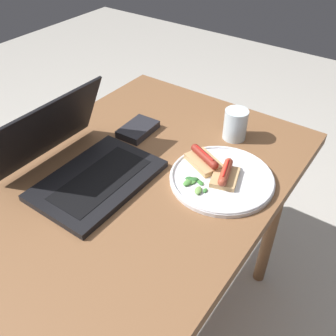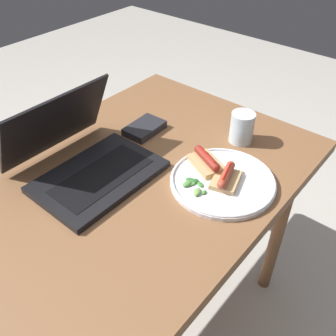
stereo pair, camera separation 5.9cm
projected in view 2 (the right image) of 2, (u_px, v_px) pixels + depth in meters
name	position (u px, v px, depth m)	size (l,w,h in m)	color
ground_plane	(145.00, 314.00, 1.50)	(6.00, 6.00, 0.00)	#B7B2A8
desk	(136.00, 196.00, 1.09)	(1.03, 0.75, 0.74)	brown
laptop	(86.00, 161.00, 1.01)	(0.33, 0.32, 0.21)	black
plate	(223.00, 181.00, 1.00)	(0.28, 0.28, 0.02)	silver
sausage_toast_left	(226.00, 178.00, 0.98)	(0.11, 0.09, 0.04)	tan
sausage_toast_middle	(206.00, 161.00, 1.03)	(0.10, 0.12, 0.04)	tan
salad_pile	(193.00, 185.00, 0.97)	(0.06, 0.08, 0.01)	#387A33
drinking_glass	(242.00, 127.00, 1.13)	(0.07, 0.07, 0.10)	silver
external_drive	(145.00, 128.00, 1.19)	(0.13, 0.09, 0.02)	#232328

